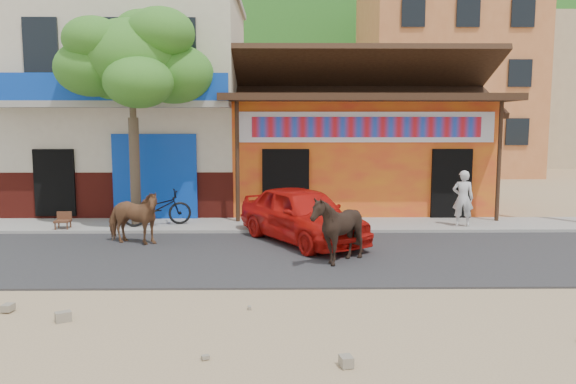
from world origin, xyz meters
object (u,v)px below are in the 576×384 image
Objects in this scene: tree at (133,118)px; pedestrian at (463,198)px; red_car at (302,214)px; scooter at (157,208)px; cow_tan at (133,217)px; cow_dark at (337,229)px; cafe_chair_right at (62,213)px.

tree reaches higher than pedestrian.
red_car reaches higher than scooter.
tree is 3.24m from cow_tan.
scooter is (-4.63, 4.01, -0.16)m from cow_dark.
scooter is at bearing 5.75° from cafe_chair_right.
scooter is (-3.97, 1.85, -0.12)m from red_car.
cow_tan is at bearing 25.38° from pedestrian.
red_car is at bearing -16.68° from cafe_chair_right.
pedestrian is 10.98m from cafe_chair_right.
red_car is at bearing 33.33° from pedestrian.
pedestrian reaches higher than scooter.
tree is at bearing 10.57° from cafe_chair_right.
cow_tan is at bearing -77.93° from tree.
scooter is 2.24× the size of cafe_chair_right.
cow_tan is 1.06× the size of cow_dark.
red_car is 4.84× the size of cafe_chair_right.
pedestrian is (4.53, 1.64, 0.17)m from red_car.
cafe_chair_right is (-10.97, -0.24, -0.36)m from pedestrian.
cow_tan is 2.05m from scooter.
scooter is (0.15, 2.04, -0.08)m from cow_tan.
scooter is at bearing 124.03° from red_car.
cow_dark reaches higher than cafe_chair_right.
pedestrian is 1.86× the size of cafe_chair_right.
tree is at bearing 65.36° from scooter.
tree is 4.11× the size of cow_dark.
cow_tan reaches higher than scooter.
pedestrian is at bearing -59.85° from cow_tan.
tree is 9.37m from pedestrian.
cow_dark is at bearing -37.88° from tree.
cow_tan is 2.82m from cafe_chair_right.
cow_tan reaches higher than cafe_chair_right.
pedestrian is (3.87, 3.81, 0.13)m from cow_dark.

